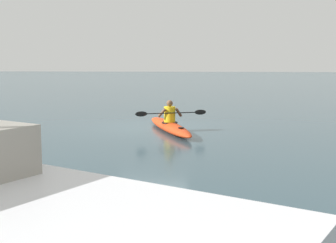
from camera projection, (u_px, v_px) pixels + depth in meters
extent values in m
plane|color=#334C56|center=(151.00, 128.00, 16.40)|extent=(160.00, 160.00, 0.00)
ellipsoid|color=red|center=(169.00, 127.00, 15.57)|extent=(2.17, 4.47, 0.32)
torus|color=black|center=(170.00, 123.00, 15.51)|extent=(0.71, 0.71, 0.04)
cylinder|color=black|center=(181.00, 128.00, 14.24)|extent=(0.18, 0.18, 0.02)
cylinder|color=yellow|center=(170.00, 114.00, 15.48)|extent=(0.38, 0.38, 0.52)
sphere|color=brown|center=(170.00, 103.00, 15.43)|extent=(0.21, 0.21, 0.21)
cylinder|color=black|center=(171.00, 113.00, 15.28)|extent=(1.90, 0.74, 0.03)
ellipsoid|color=black|center=(200.00, 112.00, 15.54)|extent=(0.39, 0.18, 0.17)
ellipsoid|color=black|center=(141.00, 114.00, 15.02)|extent=(0.39, 0.18, 0.17)
cylinder|color=brown|center=(179.00, 112.00, 15.47)|extent=(0.25, 0.26, 0.34)
cylinder|color=brown|center=(162.00, 113.00, 15.32)|extent=(0.31, 0.16, 0.34)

